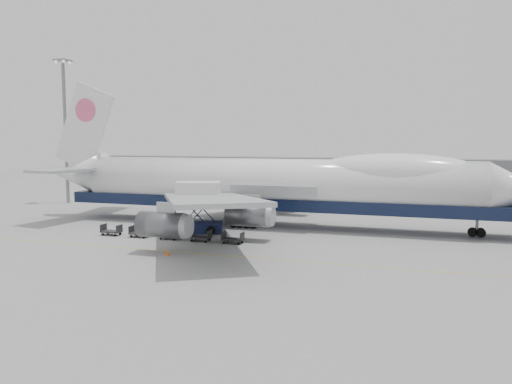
% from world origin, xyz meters
% --- Properties ---
extents(ground, '(260.00, 260.00, 0.00)m').
position_xyz_m(ground, '(0.00, 0.00, 0.00)').
color(ground, gray).
rests_on(ground, ground).
extents(apron_line, '(60.00, 0.15, 0.01)m').
position_xyz_m(apron_line, '(0.00, -6.00, 0.01)').
color(apron_line, gold).
rests_on(apron_line, ground).
extents(hangar, '(110.00, 8.00, 7.00)m').
position_xyz_m(hangar, '(-10.00, 70.00, 3.50)').
color(hangar, slate).
rests_on(hangar, ground).
extents(floodlight_mast, '(2.40, 2.40, 25.43)m').
position_xyz_m(floodlight_mast, '(-42.00, 24.00, 14.27)').
color(floodlight_mast, slate).
rests_on(floodlight_mast, ground).
extents(airliner, '(67.00, 55.30, 19.98)m').
position_xyz_m(airliner, '(0.64, 12.00, 5.62)').
color(airliner, white).
rests_on(airliner, ground).
extents(catering_truck, '(6.32, 5.19, 6.26)m').
position_xyz_m(catering_truck, '(-7.25, 4.52, 3.47)').
color(catering_truck, '#19214C').
rests_on(catering_truck, ground).
extents(traffic_cone, '(0.43, 0.43, 0.64)m').
position_xyz_m(traffic_cone, '(-5.15, -7.61, 0.30)').
color(traffic_cone, '#FC600D').
rests_on(traffic_cone, ground).
extents(dolly_0, '(2.30, 1.35, 1.30)m').
position_xyz_m(dolly_0, '(-16.47, -0.32, 0.53)').
color(dolly_0, '#2D2D30').
rests_on(dolly_0, ground).
extents(dolly_1, '(2.30, 1.35, 1.30)m').
position_xyz_m(dolly_1, '(-12.59, -0.32, 0.53)').
color(dolly_1, '#2D2D30').
rests_on(dolly_1, ground).
extents(dolly_2, '(2.30, 1.35, 1.30)m').
position_xyz_m(dolly_2, '(-8.71, -0.32, 0.53)').
color(dolly_2, '#2D2D30').
rests_on(dolly_2, ground).
extents(dolly_3, '(2.30, 1.35, 1.30)m').
position_xyz_m(dolly_3, '(-4.83, -0.32, 0.53)').
color(dolly_3, '#2D2D30').
rests_on(dolly_3, ground).
extents(dolly_4, '(2.30, 1.35, 1.30)m').
position_xyz_m(dolly_4, '(-0.96, -0.32, 0.53)').
color(dolly_4, '#2D2D30').
rests_on(dolly_4, ground).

